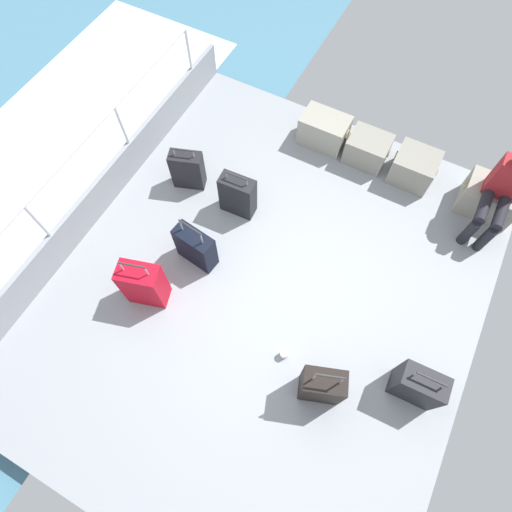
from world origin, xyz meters
name	(u,v)px	position (x,y,z in m)	size (l,w,h in m)	color
ground_plane	(266,288)	(0.00, 0.00, -0.03)	(4.40, 5.20, 0.06)	gray
gunwale_port	(99,197)	(-2.17, 0.00, 0.23)	(0.06, 5.20, 0.45)	gray
railing_port	(80,167)	(-2.17, 0.00, 0.78)	(0.04, 4.20, 1.02)	silver
sea_wake	(27,179)	(-3.60, 0.00, -0.34)	(12.00, 12.00, 0.01)	teal
cargo_crate_0	(324,130)	(-0.30, 2.16, 0.20)	(0.62, 0.39, 0.40)	gray
cargo_crate_1	(368,149)	(0.30, 2.15, 0.18)	(0.53, 0.41, 0.36)	gray
cargo_crate_2	(414,167)	(0.89, 2.14, 0.19)	(0.52, 0.44, 0.38)	gray
cargo_crate_3	(489,198)	(1.80, 2.11, 0.20)	(0.65, 0.43, 0.40)	gray
passenger_seated	(503,191)	(1.80, 1.93, 0.58)	(0.34, 0.66, 1.10)	maroon
suitcase_0	(196,247)	(-0.84, -0.04, 0.26)	(0.46, 0.25, 0.70)	black
suitcase_1	(418,386)	(1.73, -0.30, 0.25)	(0.42, 0.25, 0.61)	black
suitcase_2	(322,386)	(0.94, -0.72, 0.28)	(0.44, 0.34, 0.78)	black
suitcase_3	(238,195)	(-0.75, 0.74, 0.28)	(0.41, 0.21, 0.65)	black
suitcase_4	(188,170)	(-1.46, 0.79, 0.26)	(0.41, 0.30, 0.62)	black
suitcase_5	(144,284)	(-1.06, -0.66, 0.31)	(0.46, 0.34, 0.78)	#B70C1E
paper_cup	(284,354)	(0.50, -0.57, 0.05)	(0.08, 0.08, 0.10)	white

